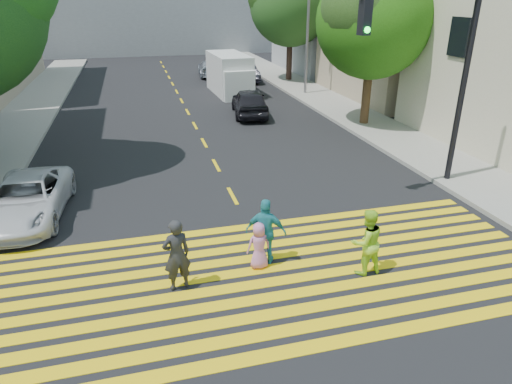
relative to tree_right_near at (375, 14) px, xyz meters
name	(u,v)px	position (x,y,z in m)	size (l,w,h in m)	color
ground	(292,308)	(-8.26, -12.90, -5.25)	(120.00, 120.00, 0.00)	black
sidewalk_left	(36,104)	(-16.76, 9.10, -5.17)	(3.00, 40.00, 0.15)	gray
sidewalk_right	(350,114)	(0.24, 2.10, -5.17)	(3.00, 60.00, 0.15)	gray
curb_red	(1,218)	(-15.16, -6.90, -5.17)	(0.20, 8.00, 0.16)	maroon
crosswalk	(275,274)	(-8.26, -11.63, -5.24)	(13.40, 5.30, 0.01)	yellow
lane_line	(179,96)	(-8.26, 9.60, -5.24)	(0.12, 34.40, 0.01)	yellow
building_right_tan	(425,13)	(6.74, 6.10, -0.25)	(10.00, 10.00, 10.00)	tan
building_right_grey	(347,8)	(6.74, 17.10, -0.25)	(10.00, 10.00, 10.00)	gray
tree_right_near	(375,14)	(0.00, 0.00, 0.00)	(6.77, 6.67, 7.75)	#443219
pedestrian_man	(177,255)	(-10.50, -11.56, -4.40)	(0.62, 0.41, 1.70)	#28292B
pedestrian_woman	(366,242)	(-6.20, -12.05, -4.43)	(0.79, 0.61, 1.62)	#AFEC32
pedestrian_child	(259,246)	(-8.54, -11.20, -4.66)	(0.58, 0.38, 1.18)	#CF7AB1
pedestrian_extra	(266,232)	(-8.32, -11.03, -4.41)	(0.98, 0.41, 1.68)	teal
white_sedan	(27,199)	(-14.37, -6.92, -4.63)	(2.04, 4.41, 1.23)	silver
dark_car_near	(250,102)	(-5.09, 3.43, -4.51)	(1.73, 4.30, 1.46)	black
silver_car	(210,68)	(-5.04, 16.71, -4.63)	(1.74, 4.28, 1.24)	#9CA3B1
dark_car_parked	(245,72)	(-2.85, 13.84, -4.55)	(1.48, 4.24, 1.40)	#21212C
white_van	(230,75)	(-4.89, 9.41, -4.04)	(2.21, 5.43, 2.53)	silver
traffic_signal	(439,62)	(-1.93, -7.84, -1.07)	(4.37, 0.99, 6.45)	black
street_lamp	(306,6)	(-0.43, 7.85, 0.16)	(2.13, 0.29, 9.41)	gray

